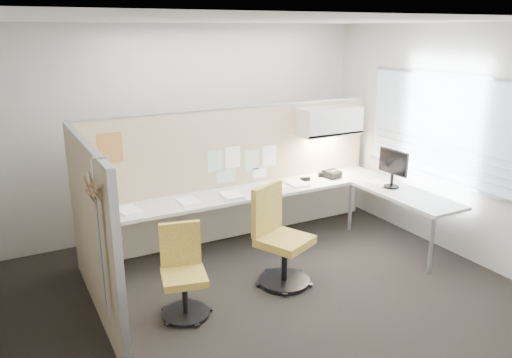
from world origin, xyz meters
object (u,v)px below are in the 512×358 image
chair_left (183,274)px  phone (332,174)px  chair_right (279,239)px  monitor (393,166)px  desk (278,200)px

chair_left → phone: chair_left is taller
chair_right → phone: 1.84m
chair_left → chair_right: chair_right is taller
monitor → phone: bearing=27.0°
chair_right → chair_left: bearing=160.8°
chair_left → phone: bearing=36.4°
chair_left → phone: (2.64, 1.16, 0.36)m
desk → monitor: size_ratio=7.96×
desk → phone: bearing=7.5°
desk → chair_left: (-1.68, -1.03, -0.18)m
chair_left → monitor: bearing=20.7°
desk → monitor: (1.37, -0.60, 0.42)m
desk → monitor: 1.55m
monitor → phone: 0.87m
chair_right → phone: size_ratio=4.50×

